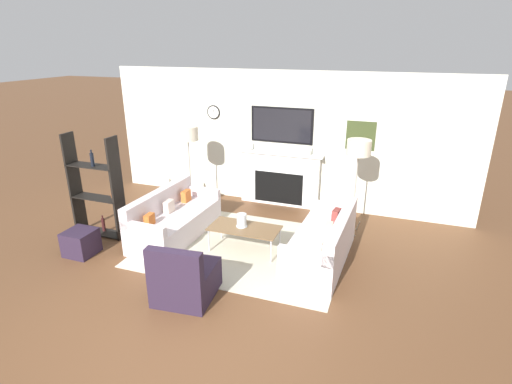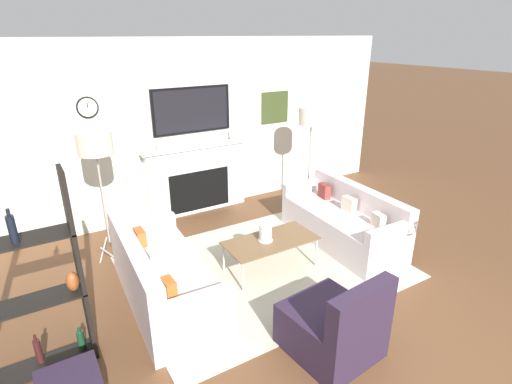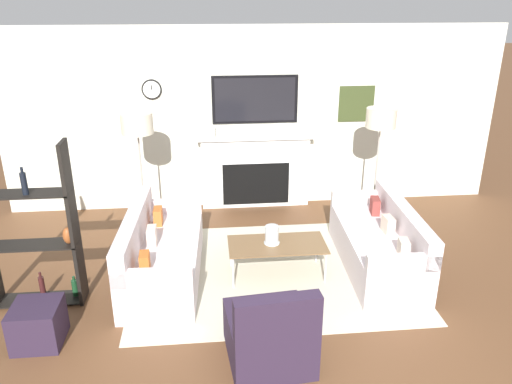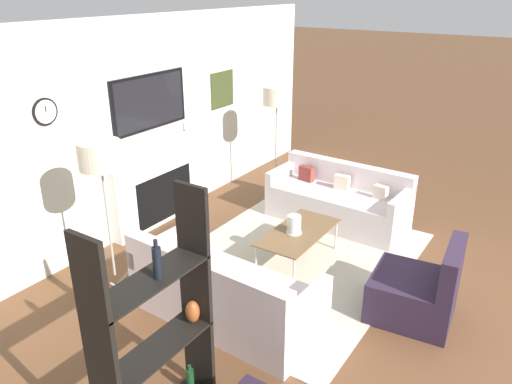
{
  "view_description": "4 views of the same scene",
  "coord_description": "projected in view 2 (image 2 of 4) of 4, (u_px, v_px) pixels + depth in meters",
  "views": [
    {
      "loc": [
        2.17,
        -3.18,
        3.18
      ],
      "look_at": [
        0.14,
        2.48,
        0.92
      ],
      "focal_mm": 28.0,
      "sensor_mm": 36.0,
      "label": 1
    },
    {
      "loc": [
        -2.32,
        -1.39,
        2.75
      ],
      "look_at": [
        0.01,
        2.48,
        0.95
      ],
      "focal_mm": 28.0,
      "sensor_mm": 36.0,
      "label": 2
    },
    {
      "loc": [
        -0.7,
        -2.88,
        3.1
      ],
      "look_at": [
        -0.13,
        2.85,
        0.8
      ],
      "focal_mm": 35.0,
      "sensor_mm": 36.0,
      "label": 3
    },
    {
      "loc": [
        -4.48,
        -0.21,
        3.04
      ],
      "look_at": [
        -0.15,
        2.64,
        0.86
      ],
      "focal_mm": 35.0,
      "sensor_mm": 36.0,
      "label": 4
    }
  ],
  "objects": [
    {
      "name": "fireplace_wall",
      "position": [
        193.0,
        137.0,
        6.27
      ],
      "size": [
        7.44,
        0.28,
        2.7
      ],
      "color": "beige",
      "rests_on": "ground_plane"
    },
    {
      "name": "area_rug",
      "position": [
        264.0,
        267.0,
        5.03
      ],
      "size": [
        3.22,
        2.47,
        0.01
      ],
      "color": "beige",
      "rests_on": "ground_plane"
    },
    {
      "name": "couch_left",
      "position": [
        162.0,
        278.0,
        4.3
      ],
      "size": [
        0.87,
        1.89,
        0.8
      ],
      "color": "silver",
      "rests_on": "ground_plane"
    },
    {
      "name": "couch_right",
      "position": [
        343.0,
        223.0,
        5.55
      ],
      "size": [
        0.83,
        1.88,
        0.78
      ],
      "color": "silver",
      "rests_on": "ground_plane"
    },
    {
      "name": "armchair",
      "position": [
        334.0,
        327.0,
        3.6
      ],
      "size": [
        0.79,
        0.84,
        0.84
      ],
      "color": "#2A1E31",
      "rests_on": "ground_plane"
    },
    {
      "name": "coffee_table",
      "position": [
        271.0,
        242.0,
        4.85
      ],
      "size": [
        1.13,
        0.56,
        0.41
      ],
      "color": "brown",
      "rests_on": "ground_plane"
    },
    {
      "name": "hurricane_candle",
      "position": [
        265.0,
        233.0,
        4.8
      ],
      "size": [
        0.18,
        0.18,
        0.21
      ],
      "color": "silver",
      "rests_on": "coffee_table"
    },
    {
      "name": "floor_lamp_left",
      "position": [
        95.0,
        145.0,
        4.63
      ],
      "size": [
        0.41,
        0.41,
        1.7
      ],
      "color": "#9E998E",
      "rests_on": "ground_plane"
    },
    {
      "name": "floor_lamp_right",
      "position": [
        312.0,
        118.0,
        6.17
      ],
      "size": [
        0.4,
        0.4,
        1.69
      ],
      "color": "#9E998E",
      "rests_on": "ground_plane"
    },
    {
      "name": "shelf_unit",
      "position": [
        24.0,
        290.0,
        3.22
      ],
      "size": [
        0.93,
        0.28,
        1.78
      ],
      "color": "black",
      "rests_on": "ground_plane"
    }
  ]
}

